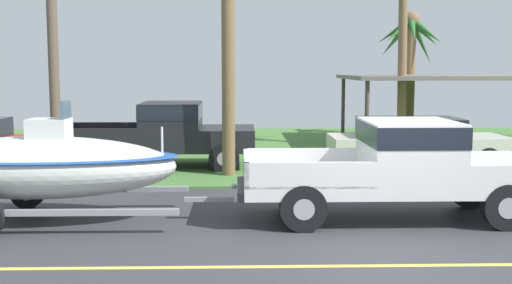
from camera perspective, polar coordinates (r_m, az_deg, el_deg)
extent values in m
cube|color=#38383D|center=(11.12, 11.00, -8.03)|extent=(36.00, 8.00, 0.06)
cube|color=#477538|center=(21.81, 4.73, -0.67)|extent=(36.00, 14.00, 0.11)
cube|color=#DBCC4C|center=(9.43, 13.41, -10.55)|extent=(34.20, 0.12, 0.01)
cube|color=silver|center=(12.01, 11.59, -3.73)|extent=(5.26, 1.93, 0.22)
cube|color=silver|center=(12.53, 20.08, -2.18)|extent=(1.47, 1.93, 0.38)
cube|color=silver|center=(12.01, 13.37, -0.68)|extent=(1.58, 1.93, 1.06)
cube|color=black|center=(11.97, 13.41, 0.75)|extent=(1.60, 1.95, 0.38)
cube|color=#9D9D9D|center=(11.74, 4.33, -3.20)|extent=(2.21, 1.93, 0.04)
cube|color=silver|center=(12.62, 3.90, -1.57)|extent=(2.21, 0.08, 0.45)
cube|color=silver|center=(10.80, 4.84, -2.97)|extent=(2.21, 0.08, 0.45)
cube|color=silver|center=(11.65, -0.88, -2.24)|extent=(0.08, 1.93, 0.45)
cube|color=#333338|center=(11.71, -1.37, -4.16)|extent=(0.12, 1.74, 0.16)
sphere|color=#B2B2B7|center=(11.70, -1.96, -3.92)|extent=(0.10, 0.10, 0.10)
cylinder|color=black|center=(13.38, 18.36, -3.88)|extent=(0.80, 0.28, 0.80)
cylinder|color=#9E9EA3|center=(13.38, 18.36, -3.88)|extent=(0.36, 0.29, 0.36)
cylinder|color=black|center=(11.82, 21.17, -5.35)|extent=(0.80, 0.28, 0.80)
cylinder|color=#9E9EA3|center=(11.82, 21.17, -5.35)|extent=(0.36, 0.29, 0.36)
cylinder|color=black|center=(12.63, 3.42, -4.16)|extent=(0.80, 0.28, 0.80)
cylinder|color=#9E9EA3|center=(12.63, 3.42, -4.16)|extent=(0.36, 0.29, 0.36)
cylinder|color=black|center=(10.97, 4.19, -5.82)|extent=(0.80, 0.28, 0.80)
cylinder|color=#9E9EA3|center=(10.97, 4.19, -5.82)|extent=(0.36, 0.29, 0.36)
cube|color=gray|center=(11.76, -4.16, -5.07)|extent=(0.90, 0.10, 0.08)
cube|color=gray|center=(13.24, -17.44, -4.04)|extent=(5.27, 0.12, 0.10)
cube|color=gray|center=(11.36, -20.22, -5.89)|extent=(5.27, 0.12, 0.10)
cylinder|color=black|center=(13.46, -19.53, -4.21)|extent=(0.64, 0.22, 0.64)
cylinder|color=#9E9EA3|center=(13.46, -19.53, -4.21)|extent=(0.29, 0.23, 0.29)
ellipsoid|color=silver|center=(12.19, -18.83, -2.12)|extent=(5.00, 1.99, 1.10)
ellipsoid|color=#1E4CA5|center=(12.16, -18.86, -1.22)|extent=(5.10, 2.03, 0.12)
cube|color=silver|center=(12.05, -17.79, 0.44)|extent=(0.70, 0.60, 0.65)
cube|color=slate|center=(11.93, -16.49, 2.71)|extent=(0.06, 0.56, 0.36)
cylinder|color=silver|center=(11.66, -8.30, 0.12)|extent=(0.04, 0.04, 0.50)
cube|color=black|center=(17.81, -8.62, -0.31)|extent=(5.23, 2.03, 0.22)
cube|color=black|center=(17.64, -2.55, 0.67)|extent=(1.47, 2.03, 0.38)
cube|color=black|center=(17.70, -7.48, 1.76)|extent=(1.57, 2.03, 1.07)
cube|color=black|center=(17.68, -7.49, 2.74)|extent=(1.59, 2.05, 0.38)
cube|color=black|center=(18.04, -13.42, 0.08)|extent=(2.20, 2.03, 0.04)
cube|color=black|center=(18.97, -12.83, 1.04)|extent=(2.20, 0.08, 0.45)
cube|color=black|center=(17.07, -14.10, 0.39)|extent=(2.20, 0.08, 0.45)
cube|color=black|center=(18.27, -16.69, 0.71)|extent=(0.08, 2.03, 0.45)
cube|color=#333338|center=(18.34, -16.95, -0.52)|extent=(0.12, 1.83, 0.16)
sphere|color=#B2B2B7|center=(18.36, -17.31, -0.36)|extent=(0.10, 0.10, 0.10)
cylinder|color=black|center=(18.60, -2.72, -0.67)|extent=(0.80, 0.28, 0.80)
cylinder|color=#9E9EA3|center=(18.60, -2.72, -0.67)|extent=(0.36, 0.29, 0.36)
cylinder|color=black|center=(16.81, -2.84, -1.45)|extent=(0.80, 0.28, 0.80)
cylinder|color=#9E9EA3|center=(16.81, -2.84, -1.45)|extent=(0.36, 0.29, 0.36)
cylinder|color=black|center=(18.99, -13.16, -0.68)|extent=(0.80, 0.28, 0.80)
cylinder|color=#9E9EA3|center=(18.99, -13.16, -0.68)|extent=(0.36, 0.29, 0.36)
cylinder|color=black|center=(17.24, -14.35, -1.45)|extent=(0.80, 0.28, 0.80)
cylinder|color=#9E9EA3|center=(17.24, -14.35, -1.45)|extent=(0.36, 0.29, 0.36)
cube|color=beige|center=(18.32, 14.08, -0.56)|extent=(4.80, 1.88, 0.70)
cube|color=black|center=(18.20, 13.41, 1.31)|extent=(2.69, 1.73, 0.50)
cylinder|color=black|center=(19.65, 17.98, -0.80)|extent=(0.66, 0.22, 0.66)
cylinder|color=#9E9EA3|center=(19.65, 17.98, -0.80)|extent=(0.30, 0.23, 0.30)
cylinder|color=black|center=(18.07, 19.78, -1.49)|extent=(0.66, 0.22, 0.66)
cylinder|color=#9E9EA3|center=(18.07, 19.78, -1.49)|extent=(0.30, 0.23, 0.30)
cylinder|color=black|center=(18.81, 8.57, -0.87)|extent=(0.66, 0.22, 0.66)
cylinder|color=#9E9EA3|center=(18.81, 8.57, -0.87)|extent=(0.30, 0.23, 0.30)
cylinder|color=black|center=(17.15, 9.57, -1.61)|extent=(0.66, 0.22, 0.66)
cylinder|color=#9E9EA3|center=(17.15, 9.57, -1.61)|extent=(0.30, 0.23, 0.30)
cylinder|color=black|center=(19.37, -19.14, -0.94)|extent=(0.66, 0.22, 0.66)
cylinder|color=#9E9EA3|center=(19.37, -19.14, -0.94)|extent=(0.30, 0.23, 0.30)
cylinder|color=black|center=(17.89, -20.66, -1.61)|extent=(0.66, 0.22, 0.66)
cylinder|color=#9E9EA3|center=(17.89, -20.66, -1.61)|extent=(0.30, 0.23, 0.30)
cylinder|color=#4C4238|center=(25.57, 7.70, 3.00)|extent=(0.14, 0.14, 2.33)
cylinder|color=#4C4238|center=(20.95, 9.77, 2.18)|extent=(0.14, 0.14, 2.33)
cube|color=#6B665B|center=(24.07, 16.92, 5.50)|extent=(7.48, 5.21, 0.14)
cylinder|color=brown|center=(16.04, -2.48, 8.32)|extent=(0.33, 0.49, 6.48)
cylinder|color=brown|center=(26.09, 13.42, 5.43)|extent=(0.41, 0.50, 4.60)
cone|color=#286028|center=(26.19, 14.64, 9.34)|extent=(1.30, 0.52, 1.26)
cone|color=#286028|center=(26.61, 14.39, 8.56)|extent=(1.42, 1.16, 1.87)
cone|color=#286028|center=(26.78, 13.19, 9.08)|extent=(0.43, 1.63, 1.49)
cone|color=#286028|center=(26.63, 12.11, 9.52)|extent=(1.32, 1.58, 1.11)
cone|color=#286028|center=(26.00, 12.32, 9.00)|extent=(1.39, 0.41, 1.59)
cone|color=#286028|center=(25.50, 12.50, 9.57)|extent=(1.50, 1.29, 1.15)
cone|color=#286028|center=(25.15, 13.72, 9.57)|extent=(0.65, 2.09, 1.18)
cone|color=#286028|center=(25.88, 14.78, 9.48)|extent=(1.32, 1.16, 1.17)
sphere|color=brown|center=(26.15, 13.56, 10.46)|extent=(0.66, 0.66, 0.66)
cylinder|color=brown|center=(22.00, 12.82, 8.21)|extent=(0.29, 0.59, 6.86)
cylinder|color=brown|center=(15.85, -17.58, 10.21)|extent=(0.24, 0.24, 7.67)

